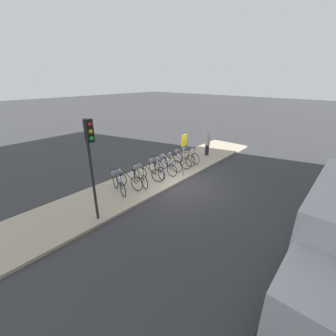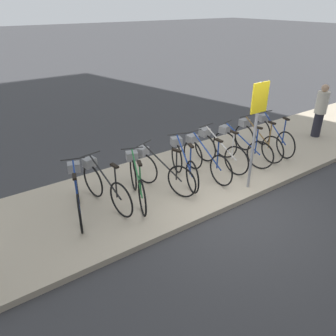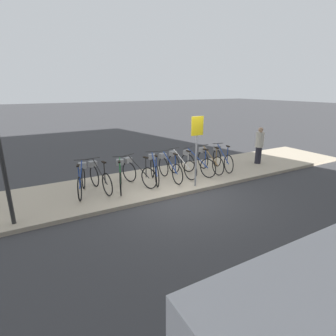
# 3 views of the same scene
# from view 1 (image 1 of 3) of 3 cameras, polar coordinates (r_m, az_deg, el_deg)

# --- Properties ---
(ground_plane) EXTENTS (120.00, 120.00, 0.00)m
(ground_plane) POSITION_cam_1_polar(r_m,az_deg,el_deg) (11.72, 2.82, -4.04)
(ground_plane) COLOR #38383A
(sidewalk) EXTENTS (17.50, 2.93, 0.12)m
(sidewalk) POSITION_cam_1_polar(r_m,az_deg,el_deg) (12.56, -2.44, -1.88)
(sidewalk) COLOR #B7A88E
(sidewalk) RESTS_ON ground_plane
(parked_bicycle_0) EXTENTS (0.66, 1.64, 1.05)m
(parked_bicycle_0) POSITION_cam_1_polar(r_m,az_deg,el_deg) (10.75, -12.54, -3.68)
(parked_bicycle_0) COLOR black
(parked_bicycle_0) RESTS_ON sidewalk
(parked_bicycle_1) EXTENTS (0.46, 1.70, 1.05)m
(parked_bicycle_1) POSITION_cam_1_polar(r_m,az_deg,el_deg) (11.04, -10.31, -2.79)
(parked_bicycle_1) COLOR black
(parked_bicycle_1) RESTS_ON sidewalk
(parked_bicycle_2) EXTENTS (0.69, 1.63, 1.05)m
(parked_bicycle_2) POSITION_cam_1_polar(r_m,az_deg,el_deg) (11.28, -7.18, -2.05)
(parked_bicycle_2) COLOR black
(parked_bicycle_2) RESTS_ON sidewalk
(parked_bicycle_3) EXTENTS (0.67, 1.64, 1.05)m
(parked_bicycle_3) POSITION_cam_1_polar(r_m,az_deg,el_deg) (11.71, -5.24, -1.04)
(parked_bicycle_3) COLOR black
(parked_bicycle_3) RESTS_ON sidewalk
(parked_bicycle_4) EXTENTS (0.63, 1.65, 1.05)m
(parked_bicycle_4) POSITION_cam_1_polar(r_m,az_deg,el_deg) (12.16, -3.12, -0.08)
(parked_bicycle_4) COLOR black
(parked_bicycle_4) RESTS_ON sidewalk
(parked_bicycle_5) EXTENTS (0.46, 1.71, 1.05)m
(parked_bicycle_5) POSITION_cam_1_polar(r_m,az_deg,el_deg) (12.46, -1.07, 0.51)
(parked_bicycle_5) COLOR black
(parked_bicycle_5) RESTS_ON sidewalk
(parked_bicycle_6) EXTENTS (0.46, 1.71, 1.05)m
(parked_bicycle_6) POSITION_cam_1_polar(r_m,az_deg,el_deg) (12.96, 0.10, 1.37)
(parked_bicycle_6) COLOR black
(parked_bicycle_6) RESTS_ON sidewalk
(parked_bicycle_7) EXTENTS (0.58, 1.67, 1.05)m
(parked_bicycle_7) POSITION_cam_1_polar(r_m,az_deg,el_deg) (13.33, 2.23, 1.95)
(parked_bicycle_7) COLOR black
(parked_bicycle_7) RESTS_ON sidewalk
(parked_bicycle_8) EXTENTS (0.46, 1.71, 1.05)m
(parked_bicycle_8) POSITION_cam_1_polar(r_m,az_deg,el_deg) (13.86, 3.78, 2.72)
(parked_bicycle_8) COLOR black
(parked_bicycle_8) RESTS_ON sidewalk
(parked_bicycle_9) EXTENTS (0.55, 1.68, 1.05)m
(parked_bicycle_9) POSITION_cam_1_polar(r_m,az_deg,el_deg) (14.34, 5.35, 3.33)
(parked_bicycle_9) COLOR black
(parked_bicycle_9) RESTS_ON sidewalk
(pedestrian) EXTENTS (0.34, 0.34, 1.58)m
(pedestrian) POSITION_cam_1_polar(r_m,az_deg,el_deg) (15.73, 9.97, 6.17)
(pedestrian) COLOR #23232D
(pedestrian) RESTS_ON sidewalk
(traffic_light) EXTENTS (0.24, 0.40, 3.80)m
(traffic_light) POSITION_cam_1_polar(r_m,az_deg,el_deg) (8.00, -19.09, 4.05)
(traffic_light) COLOR #2D2D2D
(traffic_light) RESTS_ON sidewalk
(sign_post) EXTENTS (0.44, 0.07, 2.32)m
(sign_post) POSITION_cam_1_polar(r_m,az_deg,el_deg) (11.81, 4.06, 4.99)
(sign_post) COLOR #99999E
(sign_post) RESTS_ON sidewalk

